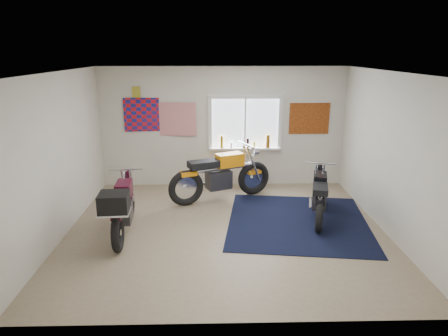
{
  "coord_description": "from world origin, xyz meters",
  "views": [
    {
      "loc": [
        -0.19,
        -6.41,
        3.02
      ],
      "look_at": [
        -0.03,
        0.4,
        1.01
      ],
      "focal_mm": 32.0,
      "sensor_mm": 36.0,
      "label": 1
    }
  ],
  "objects_px": {
    "yellow_triumph": "(221,176)",
    "maroon_tourer": "(122,207)",
    "black_chrome_bike": "(319,197)",
    "navy_rug": "(298,222)"
  },
  "relations": [
    {
      "from": "navy_rug",
      "to": "maroon_tourer",
      "type": "distance_m",
      "value": 3.15
    },
    {
      "from": "black_chrome_bike",
      "to": "navy_rug",
      "type": "bearing_deg",
      "value": 129.27
    },
    {
      "from": "navy_rug",
      "to": "yellow_triumph",
      "type": "bearing_deg",
      "value": 139.52
    },
    {
      "from": "navy_rug",
      "to": "yellow_triumph",
      "type": "xyz_separation_m",
      "value": [
        -1.4,
        1.19,
        0.5
      ]
    },
    {
      "from": "yellow_triumph",
      "to": "maroon_tourer",
      "type": "bearing_deg",
      "value": -158.27
    },
    {
      "from": "yellow_triumph",
      "to": "maroon_tourer",
      "type": "height_order",
      "value": "yellow_triumph"
    },
    {
      "from": "black_chrome_bike",
      "to": "maroon_tourer",
      "type": "relative_size",
      "value": 0.92
    },
    {
      "from": "maroon_tourer",
      "to": "black_chrome_bike",
      "type": "bearing_deg",
      "value": -82.35
    },
    {
      "from": "black_chrome_bike",
      "to": "maroon_tourer",
      "type": "height_order",
      "value": "maroon_tourer"
    },
    {
      "from": "black_chrome_bike",
      "to": "maroon_tourer",
      "type": "xyz_separation_m",
      "value": [
        -3.49,
        -0.71,
        0.11
      ]
    }
  ]
}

